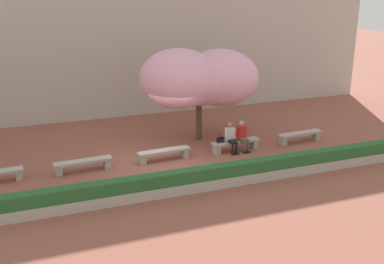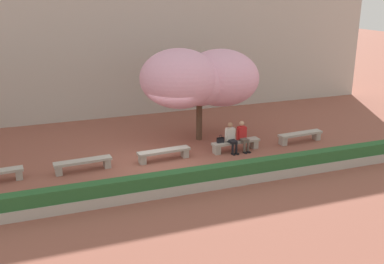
{
  "view_description": "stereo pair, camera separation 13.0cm",
  "coord_description": "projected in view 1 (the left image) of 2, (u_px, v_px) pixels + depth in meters",
  "views": [
    {
      "loc": [
        -4.99,
        -16.3,
        6.67
      ],
      "look_at": [
        1.29,
        0.2,
        1.0
      ],
      "focal_mm": 42.0,
      "sensor_mm": 36.0,
      "label": 1
    },
    {
      "loc": [
        -4.87,
        -16.35,
        6.67
      ],
      "look_at": [
        1.29,
        0.2,
        1.0
      ],
      "focal_mm": 42.0,
      "sensor_mm": 36.0,
      "label": 2
    }
  ],
  "objects": [
    {
      "name": "building_facade",
      "position": [
        113.0,
        16.0,
        24.69
      ],
      "size": [
        30.11,
        4.0,
        10.43
      ],
      "primitive_type": "cube",
      "color": "#B7B2A8",
      "rests_on": "ground"
    },
    {
      "name": "planter_hedge_foreground",
      "position": [
        191.0,
        181.0,
        15.36
      ],
      "size": [
        18.81,
        0.5,
        0.8
      ],
      "color": "#ADA89E",
      "rests_on": "ground"
    },
    {
      "name": "person_seated_left",
      "position": [
        231.0,
        136.0,
        18.97
      ],
      "size": [
        0.51,
        0.71,
        1.29
      ],
      "color": "black",
      "rests_on": "ground"
    },
    {
      "name": "stone_bench_east_end",
      "position": [
        300.0,
        135.0,
        20.32
      ],
      "size": [
        2.2,
        0.55,
        0.45
      ],
      "color": "#ADA89E",
      "rests_on": "ground"
    },
    {
      "name": "handbag",
      "position": [
        220.0,
        140.0,
        18.92
      ],
      "size": [
        0.3,
        0.15,
        0.34
      ],
      "color": "black",
      "rests_on": "stone_bench_near_east"
    },
    {
      "name": "stone_bench_center",
      "position": [
        164.0,
        153.0,
        18.14
      ],
      "size": [
        2.2,
        0.55,
        0.45
      ],
      "color": "#ADA89E",
      "rests_on": "ground"
    },
    {
      "name": "stone_bench_near_west",
      "position": [
        83.0,
        164.0,
        17.05
      ],
      "size": [
        2.2,
        0.55,
        0.45
      ],
      "color": "#ADA89E",
      "rests_on": "ground"
    },
    {
      "name": "ground_plane",
      "position": [
        164.0,
        160.0,
        18.23
      ],
      "size": [
        100.0,
        100.0,
        0.0
      ],
      "primitive_type": "plane",
      "color": "#8E5142"
    },
    {
      "name": "cherry_tree_main",
      "position": [
        200.0,
        78.0,
        19.81
      ],
      "size": [
        5.47,
        3.83,
        4.25
      ],
      "color": "#513828",
      "rests_on": "ground"
    },
    {
      "name": "stone_bench_near_east",
      "position": [
        236.0,
        144.0,
        19.23
      ],
      "size": [
        2.2,
        0.55,
        0.45
      ],
      "color": "#ADA89E",
      "rests_on": "ground"
    },
    {
      "name": "person_seated_right",
      "position": [
        242.0,
        135.0,
        19.16
      ],
      "size": [
        0.51,
        0.71,
        1.29
      ],
      "color": "black",
      "rests_on": "ground"
    }
  ]
}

